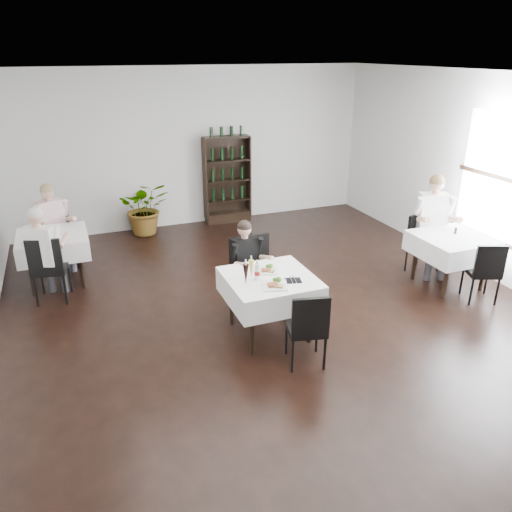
{
  "coord_description": "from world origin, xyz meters",
  "views": [
    {
      "loc": [
        -2.41,
        -4.94,
        3.28
      ],
      "look_at": [
        -0.4,
        0.2,
        0.97
      ],
      "focal_mm": 35.0,
      "sensor_mm": 36.0,
      "label": 1
    }
  ],
  "objects_px": {
    "potted_tree": "(145,208)",
    "diner_main": "(247,259)",
    "main_table": "(270,288)",
    "wine_shelf": "(227,181)"
  },
  "relations": [
    {
      "from": "potted_tree",
      "to": "diner_main",
      "type": "distance_m",
      "value": 3.6
    },
    {
      "from": "diner_main",
      "to": "main_table",
      "type": "bearing_deg",
      "value": -87.69
    },
    {
      "from": "main_table",
      "to": "diner_main",
      "type": "height_order",
      "value": "diner_main"
    },
    {
      "from": "main_table",
      "to": "diner_main",
      "type": "relative_size",
      "value": 0.83
    },
    {
      "from": "wine_shelf",
      "to": "main_table",
      "type": "distance_m",
      "value": 4.41
    },
    {
      "from": "potted_tree",
      "to": "wine_shelf",
      "type": "bearing_deg",
      "value": 3.91
    },
    {
      "from": "wine_shelf",
      "to": "potted_tree",
      "type": "height_order",
      "value": "wine_shelf"
    },
    {
      "from": "wine_shelf",
      "to": "potted_tree",
      "type": "bearing_deg",
      "value": -176.09
    },
    {
      "from": "main_table",
      "to": "potted_tree",
      "type": "distance_m",
      "value": 4.27
    },
    {
      "from": "main_table",
      "to": "potted_tree",
      "type": "height_order",
      "value": "potted_tree"
    }
  ]
}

